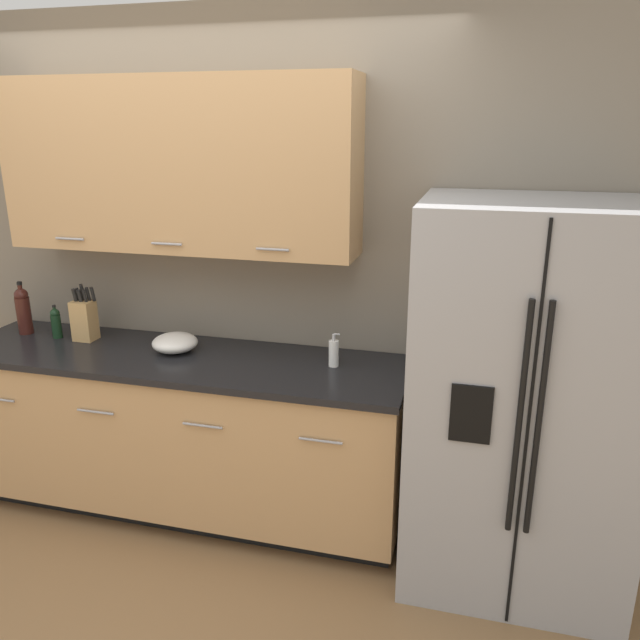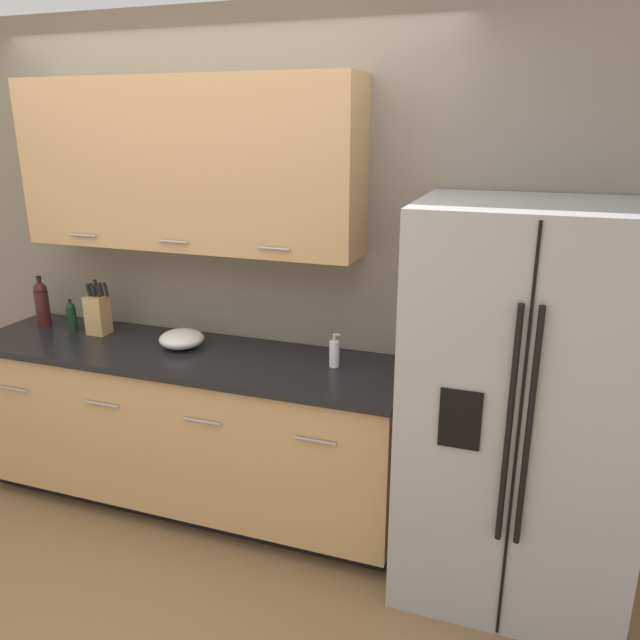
{
  "view_description": "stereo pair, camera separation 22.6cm",
  "coord_description": "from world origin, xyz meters",
  "px_view_note": "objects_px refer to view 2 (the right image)",
  "views": [
    {
      "loc": [
        1.38,
        -1.77,
        2.04
      ],
      "look_at": [
        0.66,
        0.95,
        1.15
      ],
      "focal_mm": 35.0,
      "sensor_mm": 36.0,
      "label": 1
    },
    {
      "loc": [
        1.6,
        -1.71,
        2.04
      ],
      "look_at": [
        0.66,
        0.95,
        1.15
      ],
      "focal_mm": 35.0,
      "sensor_mm": 36.0,
      "label": 2
    }
  ],
  "objects_px": {
    "soap_dispenser": "(334,353)",
    "oil_bottle": "(72,316)",
    "wine_bottle": "(42,303)",
    "refrigerator": "(521,407)",
    "knife_block": "(98,313)",
    "mixing_bowl": "(182,339)"
  },
  "relations": [
    {
      "from": "wine_bottle",
      "to": "mixing_bowl",
      "type": "relative_size",
      "value": 1.28
    },
    {
      "from": "knife_block",
      "to": "wine_bottle",
      "type": "relative_size",
      "value": 1.04
    },
    {
      "from": "refrigerator",
      "to": "mixing_bowl",
      "type": "bearing_deg",
      "value": 176.25
    },
    {
      "from": "knife_block",
      "to": "oil_bottle",
      "type": "xyz_separation_m",
      "value": [
        -0.18,
        -0.01,
        -0.03
      ]
    },
    {
      "from": "soap_dispenser",
      "to": "oil_bottle",
      "type": "relative_size",
      "value": 0.91
    },
    {
      "from": "refrigerator",
      "to": "wine_bottle",
      "type": "xyz_separation_m",
      "value": [
        -2.69,
        0.17,
        0.16
      ]
    },
    {
      "from": "wine_bottle",
      "to": "oil_bottle",
      "type": "relative_size",
      "value": 1.6
    },
    {
      "from": "knife_block",
      "to": "wine_bottle",
      "type": "height_order",
      "value": "knife_block"
    },
    {
      "from": "soap_dispenser",
      "to": "mixing_bowl",
      "type": "xyz_separation_m",
      "value": [
        -0.85,
        -0.01,
        -0.02
      ]
    },
    {
      "from": "refrigerator",
      "to": "soap_dispenser",
      "type": "height_order",
      "value": "refrigerator"
    },
    {
      "from": "refrigerator",
      "to": "oil_bottle",
      "type": "bearing_deg",
      "value": 176.64
    },
    {
      "from": "refrigerator",
      "to": "mixing_bowl",
      "type": "xyz_separation_m",
      "value": [
        -1.73,
        0.11,
        0.07
      ]
    },
    {
      "from": "knife_block",
      "to": "soap_dispenser",
      "type": "height_order",
      "value": "knife_block"
    },
    {
      "from": "knife_block",
      "to": "oil_bottle",
      "type": "bearing_deg",
      "value": -176.51
    },
    {
      "from": "refrigerator",
      "to": "knife_block",
      "type": "relative_size",
      "value": 5.57
    },
    {
      "from": "wine_bottle",
      "to": "oil_bottle",
      "type": "distance_m",
      "value": 0.23
    },
    {
      "from": "wine_bottle",
      "to": "mixing_bowl",
      "type": "xyz_separation_m",
      "value": [
        0.96,
        -0.05,
        -0.09
      ]
    },
    {
      "from": "knife_block",
      "to": "oil_bottle",
      "type": "distance_m",
      "value": 0.18
    },
    {
      "from": "knife_block",
      "to": "soap_dispenser",
      "type": "bearing_deg",
      "value": -1.34
    },
    {
      "from": "oil_bottle",
      "to": "mixing_bowl",
      "type": "height_order",
      "value": "oil_bottle"
    },
    {
      "from": "soap_dispenser",
      "to": "wine_bottle",
      "type": "bearing_deg",
      "value": 178.64
    },
    {
      "from": "oil_bottle",
      "to": "mixing_bowl",
      "type": "xyz_separation_m",
      "value": [
        0.74,
        -0.03,
        -0.04
      ]
    }
  ]
}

